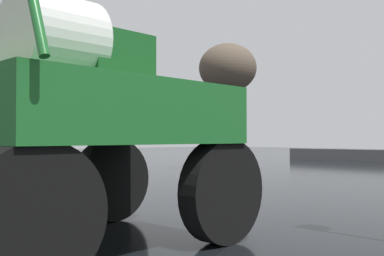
# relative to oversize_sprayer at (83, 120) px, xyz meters

# --- Properties ---
(ground_plane) EXTENTS (120.00, 120.00, 0.00)m
(ground_plane) POSITION_rel_oversize_sprayer_xyz_m (-0.49, 10.89, -2.09)
(ground_plane) COLOR black
(oversize_sprayer) EXTENTS (4.32, 5.23, 4.70)m
(oversize_sprayer) POSITION_rel_oversize_sprayer_xyz_m (0.00, 0.00, 0.00)
(oversize_sprayer) COLOR black
(oversize_sprayer) RESTS_ON ground
(traffic_signal_near_left) EXTENTS (0.24, 0.54, 3.24)m
(traffic_signal_near_left) POSITION_rel_oversize_sprayer_xyz_m (-5.97, 4.09, 0.26)
(traffic_signal_near_left) COLOR #A8AAAF
(traffic_signal_near_left) RESTS_ON ground
(bare_tree_left) EXTENTS (3.32, 3.32, 7.25)m
(bare_tree_left) POSITION_rel_oversize_sprayer_xyz_m (-10.28, 15.83, 3.72)
(bare_tree_left) COLOR #473828
(bare_tree_left) RESTS_ON ground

